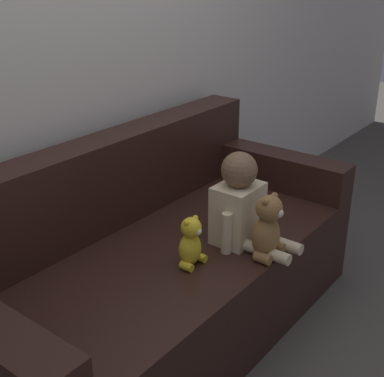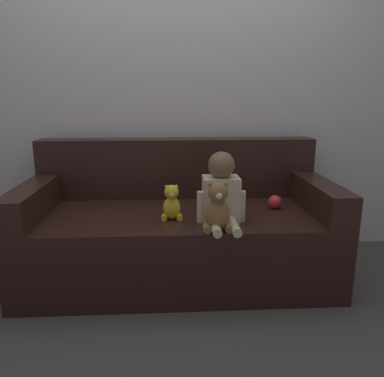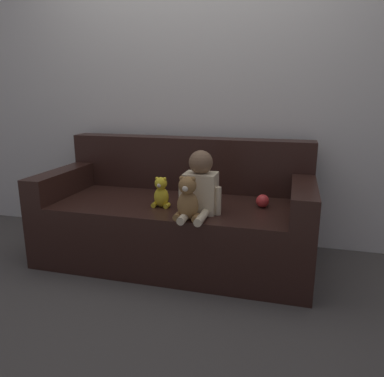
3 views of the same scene
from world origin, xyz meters
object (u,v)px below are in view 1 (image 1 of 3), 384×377
object	(u,v)px
teddy_bear_brown	(267,228)
toy_ball	(243,191)
couch	(156,272)
plush_toy_side	(191,243)
person_baby	(241,205)

from	to	relation	value
teddy_bear_brown	toy_ball	bearing A→B (deg)	42.24
toy_ball	couch	bearing A→B (deg)	175.34
teddy_bear_brown	toy_ball	size ratio (longest dim) A/B	3.09
plush_toy_side	toy_ball	size ratio (longest dim) A/B	2.36
couch	plush_toy_side	distance (m)	0.34
person_baby	plush_toy_side	world-z (taller)	person_baby
couch	plush_toy_side	xyz separation A→B (m)	(-0.04, -0.23, 0.24)
plush_toy_side	toy_ball	world-z (taller)	plush_toy_side
toy_ball	person_baby	bearing A→B (deg)	-149.29
couch	teddy_bear_brown	world-z (taller)	couch
couch	teddy_bear_brown	distance (m)	0.55
couch	toy_ball	size ratio (longest dim) A/B	21.72
person_baby	plush_toy_side	size ratio (longest dim) A/B	1.93
teddy_bear_brown	couch	bearing A→B (deg)	114.84
teddy_bear_brown	plush_toy_side	bearing A→B (deg)	140.09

